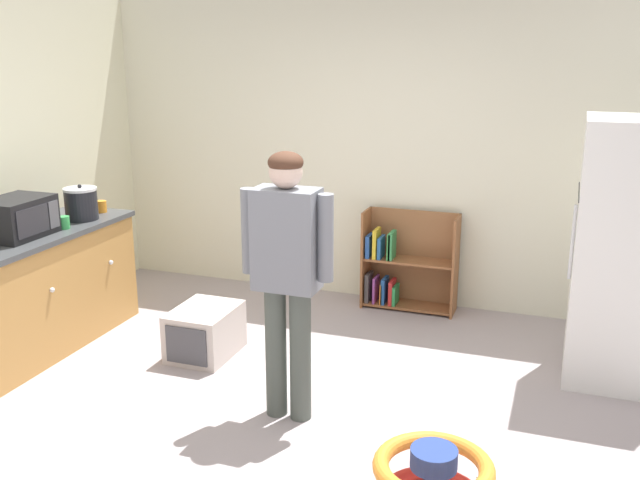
{
  "coord_description": "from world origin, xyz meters",
  "views": [
    {
      "loc": [
        1.48,
        -3.64,
        2.24
      ],
      "look_at": [
        0.05,
        0.36,
        1.06
      ],
      "focal_mm": 40.13,
      "sensor_mm": 36.0,
      "label": 1
    }
  ],
  "objects": [
    {
      "name": "refrigerator",
      "position": [
        1.89,
        1.3,
        0.89
      ],
      "size": [
        0.73,
        0.68,
        1.78
      ],
      "color": "white",
      "rests_on": "ground"
    },
    {
      "name": "kitchen_counter",
      "position": [
        -2.2,
        0.19,
        0.45
      ],
      "size": [
        0.65,
        2.11,
        0.9
      ],
      "color": "#B58142",
      "rests_on": "ground"
    },
    {
      "name": "pet_carrier",
      "position": [
        -0.96,
        0.68,
        0.18
      ],
      "size": [
        0.42,
        0.55,
        0.36
      ],
      "color": "beige",
      "rests_on": "ground"
    },
    {
      "name": "green_cup",
      "position": [
        -2.03,
        0.56,
        0.95
      ],
      "size": [
        0.08,
        0.08,
        0.09
      ],
      "primitive_type": "cylinder",
      "color": "green",
      "rests_on": "kitchen_counter"
    },
    {
      "name": "bookshelf",
      "position": [
        0.18,
        2.14,
        0.37
      ],
      "size": [
        0.8,
        0.28,
        0.85
      ],
      "color": "brown",
      "rests_on": "ground"
    },
    {
      "name": "orange_cup",
      "position": [
        -2.1,
        1.1,
        0.95
      ],
      "size": [
        0.08,
        0.08,
        0.09
      ],
      "primitive_type": "cylinder",
      "color": "orange",
      "rests_on": "kitchen_counter"
    },
    {
      "name": "crock_pot",
      "position": [
        -2.09,
        0.84,
        1.03
      ],
      "size": [
        0.25,
        0.25,
        0.28
      ],
      "color": "black",
      "rests_on": "kitchen_counter"
    },
    {
      "name": "standing_person",
      "position": [
        -0.04,
        0.05,
        0.99
      ],
      "size": [
        0.57,
        0.22,
        1.65
      ],
      "color": "#4B524B",
      "rests_on": "ground"
    },
    {
      "name": "left_side_wall",
      "position": [
        -2.63,
        0.8,
        1.35
      ],
      "size": [
        0.06,
        2.99,
        2.7
      ],
      "primitive_type": "cube",
      "color": "#E9E7C3",
      "rests_on": "ground"
    },
    {
      "name": "microwave",
      "position": [
        -2.19,
        0.27,
        1.04
      ],
      "size": [
        0.37,
        0.48,
        0.28
      ],
      "color": "black",
      "rests_on": "kitchen_counter"
    },
    {
      "name": "yellow_cup",
      "position": [
        -2.27,
        0.68,
        0.95
      ],
      "size": [
        0.08,
        0.08,
        0.09
      ],
      "primitive_type": "cylinder",
      "color": "yellow",
      "rests_on": "kitchen_counter"
    },
    {
      "name": "baby_walker",
      "position": [
        0.97,
        -0.55,
        0.16
      ],
      "size": [
        0.6,
        0.6,
        0.32
      ],
      "color": "red",
      "rests_on": "ground"
    },
    {
      "name": "ground_plane",
      "position": [
        0.0,
        0.0,
        0.0
      ],
      "size": [
        12.0,
        12.0,
        0.0
      ],
      "primitive_type": "plane",
      "color": "#A5999B",
      "rests_on": "ground"
    },
    {
      "name": "red_cup",
      "position": [
        -2.4,
        0.79,
        0.95
      ],
      "size": [
        0.08,
        0.08,
        0.09
      ],
      "primitive_type": "cylinder",
      "color": "red",
      "rests_on": "kitchen_counter"
    },
    {
      "name": "back_wall",
      "position": [
        0.0,
        2.33,
        1.35
      ],
      "size": [
        5.2,
        0.06,
        2.7
      ],
      "primitive_type": "cube",
      "color": "silver",
      "rests_on": "ground"
    },
    {
      "name": "blue_cup",
      "position": [
        -2.21,
        1.09,
        0.95
      ],
      "size": [
        0.08,
        0.08,
        0.09
      ],
      "primitive_type": "cylinder",
      "color": "blue",
      "rests_on": "kitchen_counter"
    }
  ]
}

